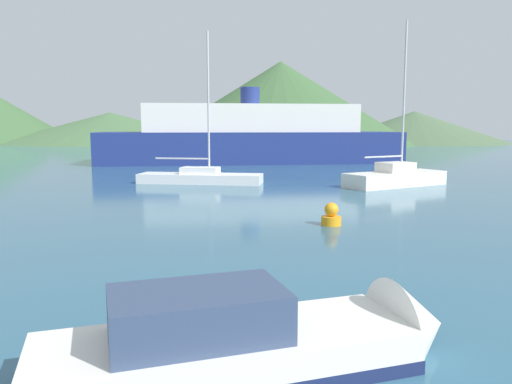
{
  "coord_description": "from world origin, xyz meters",
  "views": [
    {
      "loc": [
        -0.89,
        -2.47,
        3.37
      ],
      "look_at": [
        -0.32,
        14.0,
        1.2
      ],
      "focal_mm": 35.0,
      "sensor_mm": 36.0,
      "label": 1
    }
  ],
  "objects_px": {
    "sailboat_middle": "(395,177)",
    "buoy_marker": "(331,216)",
    "sailboat_inner": "(200,176)",
    "motorboat_near": "(266,343)",
    "ferry_distant": "(250,137)"
  },
  "relations": [
    {
      "from": "sailboat_inner",
      "to": "ferry_distant",
      "type": "distance_m",
      "value": 17.69
    },
    {
      "from": "sailboat_middle",
      "to": "ferry_distant",
      "type": "bearing_deg",
      "value": 83.89
    },
    {
      "from": "motorboat_near",
      "to": "buoy_marker",
      "type": "relative_size",
      "value": 8.03
    },
    {
      "from": "sailboat_middle",
      "to": "buoy_marker",
      "type": "height_order",
      "value": "sailboat_middle"
    },
    {
      "from": "sailboat_inner",
      "to": "ferry_distant",
      "type": "xyz_separation_m",
      "value": [
        3.36,
        17.26,
        1.96
      ]
    },
    {
      "from": "sailboat_inner",
      "to": "sailboat_middle",
      "type": "height_order",
      "value": "sailboat_middle"
    },
    {
      "from": "sailboat_inner",
      "to": "motorboat_near",
      "type": "bearing_deg",
      "value": -72.91
    },
    {
      "from": "motorboat_near",
      "to": "ferry_distant",
      "type": "height_order",
      "value": "ferry_distant"
    },
    {
      "from": "sailboat_middle",
      "to": "ferry_distant",
      "type": "relative_size",
      "value": 0.33
    },
    {
      "from": "motorboat_near",
      "to": "buoy_marker",
      "type": "distance_m",
      "value": 10.51
    },
    {
      "from": "sailboat_middle",
      "to": "ferry_distant",
      "type": "xyz_separation_m",
      "value": [
        -7.84,
        19.0,
        1.83
      ]
    },
    {
      "from": "sailboat_middle",
      "to": "buoy_marker",
      "type": "relative_size",
      "value": 11.68
    },
    {
      "from": "motorboat_near",
      "to": "ferry_distant",
      "type": "distance_m",
      "value": 40.39
    },
    {
      "from": "sailboat_middle",
      "to": "motorboat_near",
      "type": "bearing_deg",
      "value": -140.32
    },
    {
      "from": "sailboat_inner",
      "to": "buoy_marker",
      "type": "height_order",
      "value": "sailboat_inner"
    }
  ]
}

